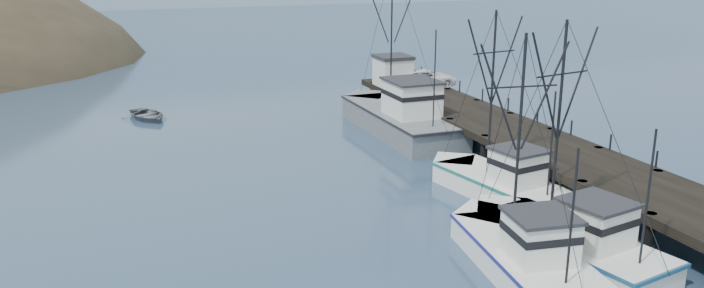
{
  "coord_description": "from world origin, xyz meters",
  "views": [
    {
      "loc": [
        -12.51,
        -22.48,
        14.09
      ],
      "look_at": [
        1.65,
        15.5,
        2.5
      ],
      "focal_mm": 35.0,
      "sensor_mm": 36.0,
      "label": 1
    }
  ],
  "objects_px": {
    "trawler_far": "(498,183)",
    "pickup_truck": "(427,78)",
    "trawler_near": "(566,240)",
    "motorboat": "(148,119)",
    "pier": "(518,136)",
    "work_vessel": "(399,117)",
    "trawler_mid": "(521,252)",
    "pier_shed": "(393,70)"
  },
  "relations": [
    {
      "from": "trawler_near",
      "to": "motorboat",
      "type": "xyz_separation_m",
      "value": [
        -16.41,
        35.15,
        -0.82
      ]
    },
    {
      "from": "work_vessel",
      "to": "trawler_near",
      "type": "bearing_deg",
      "value": -94.86
    },
    {
      "from": "pier_shed",
      "to": "pier",
      "type": "bearing_deg",
      "value": -85.26
    },
    {
      "from": "pier_shed",
      "to": "pickup_truck",
      "type": "distance_m",
      "value": 3.17
    },
    {
      "from": "trawler_near",
      "to": "trawler_far",
      "type": "xyz_separation_m",
      "value": [
        1.47,
        8.24,
        0.0
      ]
    },
    {
      "from": "trawler_mid",
      "to": "pickup_truck",
      "type": "height_order",
      "value": "trawler_mid"
    },
    {
      "from": "pier",
      "to": "trawler_far",
      "type": "relative_size",
      "value": 3.96
    },
    {
      "from": "pier",
      "to": "pier_shed",
      "type": "distance_m",
      "value": 18.14
    },
    {
      "from": "pier_shed",
      "to": "trawler_mid",
      "type": "bearing_deg",
      "value": -103.61
    },
    {
      "from": "work_vessel",
      "to": "pier",
      "type": "bearing_deg",
      "value": -64.91
    },
    {
      "from": "trawler_mid",
      "to": "motorboat",
      "type": "height_order",
      "value": "trawler_mid"
    },
    {
      "from": "trawler_far",
      "to": "work_vessel",
      "type": "relative_size",
      "value": 0.68
    },
    {
      "from": "pier_shed",
      "to": "trawler_near",
      "type": "bearing_deg",
      "value": -99.06
    },
    {
      "from": "pickup_truck",
      "to": "motorboat",
      "type": "distance_m",
      "value": 24.89
    },
    {
      "from": "trawler_mid",
      "to": "motorboat",
      "type": "distance_m",
      "value": 38.12
    },
    {
      "from": "pier",
      "to": "trawler_mid",
      "type": "relative_size",
      "value": 3.96
    },
    {
      "from": "work_vessel",
      "to": "pier_shed",
      "type": "xyz_separation_m",
      "value": [
        3.08,
        8.23,
        2.19
      ]
    },
    {
      "from": "work_vessel",
      "to": "pickup_truck",
      "type": "height_order",
      "value": "work_vessel"
    },
    {
      "from": "trawler_mid",
      "to": "trawler_far",
      "type": "xyz_separation_m",
      "value": [
        4.23,
        8.67,
        0.0
      ]
    },
    {
      "from": "trawler_near",
      "to": "pickup_truck",
      "type": "bearing_deg",
      "value": 75.53
    },
    {
      "from": "trawler_far",
      "to": "pickup_truck",
      "type": "bearing_deg",
      "value": 73.99
    },
    {
      "from": "pier_shed",
      "to": "trawler_far",
      "type": "bearing_deg",
      "value": -98.68
    },
    {
      "from": "trawler_mid",
      "to": "pickup_truck",
      "type": "xyz_separation_m",
      "value": [
        10.69,
        31.19,
        1.95
      ]
    },
    {
      "from": "trawler_mid",
      "to": "trawler_far",
      "type": "relative_size",
      "value": 1.0
    },
    {
      "from": "trawler_far",
      "to": "pier_shed",
      "type": "height_order",
      "value": "trawler_far"
    },
    {
      "from": "pier_shed",
      "to": "motorboat",
      "type": "relative_size",
      "value": 0.65
    },
    {
      "from": "work_vessel",
      "to": "pickup_truck",
      "type": "relative_size",
      "value": 2.95
    },
    {
      "from": "trawler_mid",
      "to": "motorboat",
      "type": "relative_size",
      "value": 2.24
    },
    {
      "from": "trawler_far",
      "to": "pickup_truck",
      "type": "height_order",
      "value": "trawler_far"
    },
    {
      "from": "trawler_mid",
      "to": "work_vessel",
      "type": "relative_size",
      "value": 0.68
    },
    {
      "from": "trawler_near",
      "to": "pickup_truck",
      "type": "relative_size",
      "value": 2.06
    },
    {
      "from": "motorboat",
      "to": "trawler_near",
      "type": "bearing_deg",
      "value": -82.95
    },
    {
      "from": "trawler_far",
      "to": "pier_shed",
      "type": "bearing_deg",
      "value": 81.32
    },
    {
      "from": "pier_shed",
      "to": "motorboat",
      "type": "height_order",
      "value": "pier_shed"
    },
    {
      "from": "trawler_mid",
      "to": "pickup_truck",
      "type": "distance_m",
      "value": 33.03
    },
    {
      "from": "trawler_mid",
      "to": "work_vessel",
      "type": "height_order",
      "value": "work_vessel"
    },
    {
      "from": "trawler_far",
      "to": "pickup_truck",
      "type": "xyz_separation_m",
      "value": [
        6.46,
        22.52,
        1.95
      ]
    },
    {
      "from": "trawler_mid",
      "to": "pier",
      "type": "bearing_deg",
      "value": 57.09
    },
    {
      "from": "trawler_near",
      "to": "motorboat",
      "type": "relative_size",
      "value": 2.3
    },
    {
      "from": "pickup_truck",
      "to": "work_vessel",
      "type": "bearing_deg",
      "value": 152.77
    },
    {
      "from": "trawler_mid",
      "to": "motorboat",
      "type": "bearing_deg",
      "value": 111.0
    },
    {
      "from": "pier",
      "to": "pickup_truck",
      "type": "xyz_separation_m",
      "value": [
        1.34,
        16.74,
        1.08
      ]
    }
  ]
}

